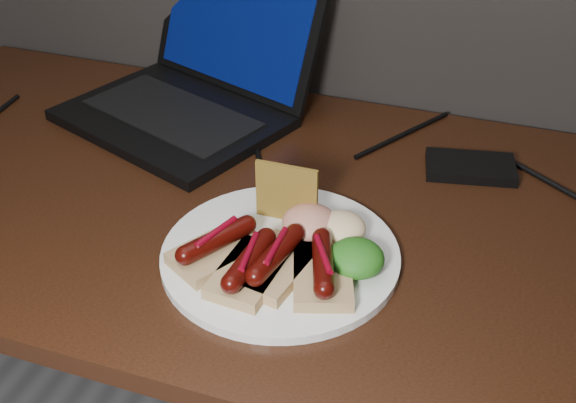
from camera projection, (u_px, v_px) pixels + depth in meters
The scene contains 13 objects.
desk at pixel (255, 247), 1.09m from camera, with size 1.40×0.70×0.75m.
laptop at pixel (196, 83), 1.23m from camera, with size 0.45×0.45×0.25m.
hard_drive at pixel (470, 167), 1.09m from camera, with size 0.13×0.08×0.02m, color black.
desk_cables at pixel (276, 148), 1.15m from camera, with size 0.98×0.39×0.01m.
plate at pixel (280, 255), 0.92m from camera, with size 0.31×0.31×0.01m, color white.
bread_sausage_left at pixel (217, 247), 0.90m from camera, with size 0.12×0.13×0.04m.
bread_sausage_center at pixel (276, 261), 0.88m from camera, with size 0.09×0.13×0.04m.
bread_sausage_right at pixel (323, 270), 0.86m from camera, with size 0.10×0.13×0.04m.
bread_sausage_extra at pixel (250, 267), 0.87m from camera, with size 0.08×0.12×0.04m.
crispbread at pixel (287, 193), 0.95m from camera, with size 0.09×0.01×0.09m, color #AE872F.
salad_greens at pixel (356, 258), 0.88m from camera, with size 0.07×0.07×0.04m, color #1A5511.
salsa_mound at pixel (309, 222), 0.94m from camera, with size 0.07×0.07×0.04m, color #A9101C.
coleslaw_mound at pixel (341, 228), 0.93m from camera, with size 0.06×0.06×0.04m, color white.
Camera 1 is at (0.33, 0.59, 1.34)m, focal length 45.00 mm.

